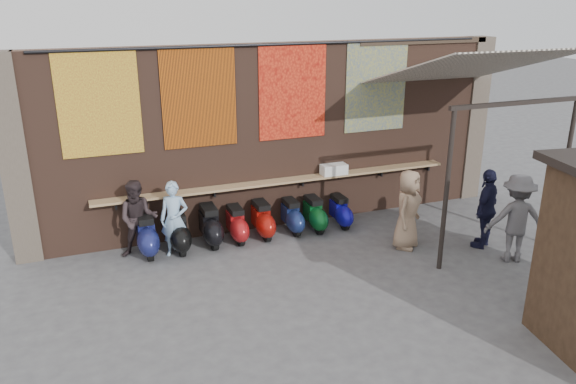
% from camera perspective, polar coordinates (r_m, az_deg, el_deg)
% --- Properties ---
extents(ground, '(70.00, 70.00, 0.00)m').
position_cam_1_polar(ground, '(10.66, 3.85, -8.19)').
color(ground, '#474749').
rests_on(ground, ground).
extents(brick_wall, '(10.00, 0.40, 4.00)m').
position_cam_1_polar(brick_wall, '(12.30, -1.22, 5.61)').
color(brick_wall, brown).
rests_on(brick_wall, ground).
extents(pier_left, '(0.50, 0.50, 4.00)m').
position_cam_1_polar(pier_left, '(11.68, -26.01, 2.87)').
color(pier_left, '#4C4238').
rests_on(pier_left, ground).
extents(pier_right, '(0.50, 0.50, 4.00)m').
position_cam_1_polar(pier_right, '(14.85, 18.16, 7.04)').
color(pier_right, '#4C4238').
rests_on(pier_right, ground).
extents(eating_counter, '(8.00, 0.32, 0.05)m').
position_cam_1_polar(eating_counter, '(12.21, -0.60, 1.12)').
color(eating_counter, '#9E7A51').
rests_on(eating_counter, brick_wall).
extents(shelf_box, '(0.58, 0.29, 0.23)m').
position_cam_1_polar(shelf_box, '(12.61, 4.68, 2.30)').
color(shelf_box, white).
rests_on(shelf_box, eating_counter).
extents(tapestry_redgold, '(1.50, 0.02, 2.00)m').
position_cam_1_polar(tapestry_redgold, '(11.20, -18.65, 8.48)').
color(tapestry_redgold, '#9E3817').
rests_on(tapestry_redgold, brick_wall).
extents(tapestry_sun, '(1.50, 0.02, 2.00)m').
position_cam_1_polar(tapestry_sun, '(11.43, -9.02, 9.44)').
color(tapestry_sun, orange).
rests_on(tapestry_sun, brick_wall).
extents(tapestry_orange, '(1.50, 0.02, 2.00)m').
position_cam_1_polar(tapestry_orange, '(12.01, 0.48, 10.14)').
color(tapestry_orange, '#EA3F1D').
rests_on(tapestry_orange, brick_wall).
extents(tapestry_multi, '(1.50, 0.02, 2.00)m').
position_cam_1_polar(tapestry_multi, '(12.86, 8.94, 10.53)').
color(tapestry_multi, navy).
rests_on(tapestry_multi, brick_wall).
extents(hang_rail, '(9.50, 0.06, 0.06)m').
position_cam_1_polar(hang_rail, '(11.77, -0.90, 14.76)').
color(hang_rail, black).
rests_on(hang_rail, brick_wall).
extents(scooter_stool_0, '(0.39, 0.87, 0.83)m').
position_cam_1_polar(scooter_stool_0, '(11.51, -14.16, -4.33)').
color(scooter_stool_0, navy).
rests_on(scooter_stool_0, ground).
extents(scooter_stool_1, '(0.38, 0.85, 0.80)m').
position_cam_1_polar(scooter_stool_1, '(11.55, -11.06, -4.06)').
color(scooter_stool_1, black).
rests_on(scooter_stool_1, ground).
extents(scooter_stool_2, '(0.39, 0.87, 0.82)m').
position_cam_1_polar(scooter_stool_2, '(11.72, -7.89, -3.47)').
color(scooter_stool_2, black).
rests_on(scooter_stool_2, ground).
extents(scooter_stool_3, '(0.35, 0.78, 0.74)m').
position_cam_1_polar(scooter_stool_3, '(11.84, -5.24, -3.33)').
color(scooter_stool_3, '#A91619').
rests_on(scooter_stool_3, ground).
extents(scooter_stool_4, '(0.36, 0.81, 0.77)m').
position_cam_1_polar(scooter_stool_4, '(12.00, -2.61, -2.87)').
color(scooter_stool_4, '#97120B').
rests_on(scooter_stool_4, ground).
extents(scooter_stool_5, '(0.34, 0.76, 0.73)m').
position_cam_1_polar(scooter_stool_5, '(12.24, 0.40, -2.52)').
color(scooter_stool_5, navy).
rests_on(scooter_stool_5, ground).
extents(scooter_stool_6, '(0.35, 0.78, 0.74)m').
position_cam_1_polar(scooter_stool_6, '(12.36, 2.71, -2.28)').
color(scooter_stool_6, '#0B5120').
rests_on(scooter_stool_6, ground).
extents(scooter_stool_7, '(0.33, 0.73, 0.69)m').
position_cam_1_polar(scooter_stool_7, '(12.62, 5.33, -2.00)').
color(scooter_stool_7, '#110E9B').
rests_on(scooter_stool_7, ground).
extents(diner_left, '(0.66, 0.56, 1.53)m').
position_cam_1_polar(diner_left, '(11.25, -11.48, -2.72)').
color(diner_left, '#96BADA').
rests_on(diner_left, ground).
extents(diner_right, '(0.87, 0.75, 1.57)m').
position_cam_1_polar(diner_right, '(11.36, -14.95, -2.68)').
color(diner_right, '#2E2426').
rests_on(diner_right, ground).
extents(shopper_navy, '(1.04, 0.86, 1.67)m').
position_cam_1_polar(shopper_navy, '(12.08, 19.51, -1.58)').
color(shopper_navy, black).
rests_on(shopper_navy, ground).
extents(shopper_grey, '(1.30, 1.03, 1.76)m').
position_cam_1_polar(shopper_grey, '(11.63, 22.16, -2.49)').
color(shopper_grey, '#58565B').
rests_on(shopper_grey, ground).
extents(shopper_tan, '(0.96, 0.91, 1.65)m').
position_cam_1_polar(shopper_tan, '(11.61, 12.06, -1.74)').
color(shopper_tan, '#967960').
rests_on(shopper_tan, ground).
extents(awning_canvas, '(3.20, 3.28, 0.97)m').
position_cam_1_polar(awning_canvas, '(12.17, 17.87, 11.98)').
color(awning_canvas, beige).
rests_on(awning_canvas, brick_wall).
extents(awning_ledger, '(3.30, 0.08, 0.12)m').
position_cam_1_polar(awning_ledger, '(13.40, 13.75, 14.66)').
color(awning_ledger, '#33261C').
rests_on(awning_ledger, brick_wall).
extents(awning_header, '(3.00, 0.08, 0.08)m').
position_cam_1_polar(awning_header, '(11.11, 22.41, 8.37)').
color(awning_header, black).
rests_on(awning_header, awning_post_left).
extents(awning_post_left, '(0.09, 0.09, 3.10)m').
position_cam_1_polar(awning_post_left, '(10.59, 15.80, 0.04)').
color(awning_post_left, black).
rests_on(awning_post_left, ground).
extents(awning_post_right, '(0.09, 0.09, 3.10)m').
position_cam_1_polar(awning_post_right, '(12.43, 26.26, 1.57)').
color(awning_post_right, black).
rests_on(awning_post_right, ground).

